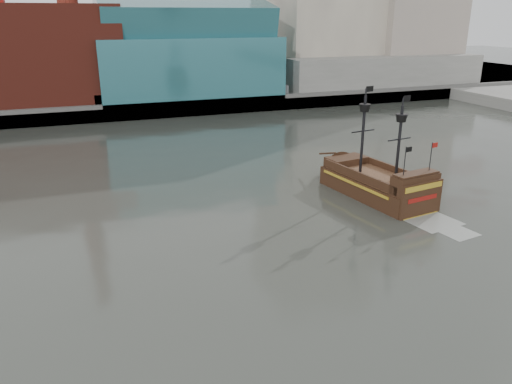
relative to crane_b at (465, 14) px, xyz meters
name	(u,v)px	position (x,y,z in m)	size (l,w,h in m)	color
ground	(329,375)	(-88.23, -92.00, -15.57)	(400.00, 400.00, 0.00)	#2C302A
promenade_far	(117,88)	(-88.23, 0.00, -14.57)	(220.00, 60.00, 2.00)	slate
seawall	(136,111)	(-88.23, -29.50, -14.27)	(220.00, 1.00, 2.60)	#4C4C49
crane_b	(465,14)	(0.00, 0.00, 0.00)	(19.10, 4.00, 26.25)	slate
pirate_ship	(377,187)	(-72.90, -72.48, -14.63)	(6.04, 14.31, 10.38)	black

